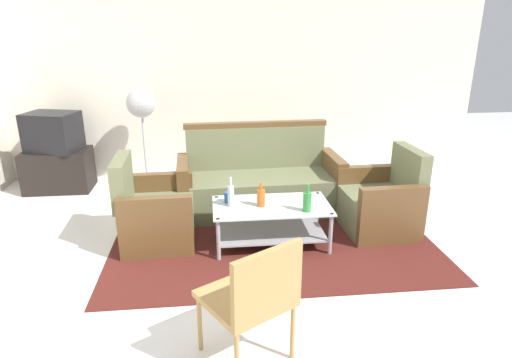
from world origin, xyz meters
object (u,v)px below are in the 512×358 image
Objects in this scene: bottle_green at (307,201)px; tv_stand at (59,170)px; wicker_chair at (254,294)px; television at (53,132)px; couch at (259,184)px; bottle_orange at (261,197)px; pedestal_fan at (141,109)px; armchair_right at (381,204)px; cup at (228,197)px; armchair_left at (155,214)px; bottle_clear at (231,195)px; coffee_table at (271,218)px.

tv_stand is (-2.79, 1.98, -0.25)m from bottle_green.
television is at bearing 92.14° from wicker_chair.
tv_stand is at bearing 92.17° from wicker_chair.
wicker_chair is (2.17, -3.35, 0.23)m from tv_stand.
couch is 0.90m from bottle_orange.
pedestal_fan is at bearing 129.92° from bottle_green.
bottle_orange is 3.01m from tv_stand.
armchair_right is 3.30× the size of bottle_green.
bottle_green reaches higher than cup.
armchair_left is at bearing 165.54° from bottle_green.
bottle_green is at bearing -22.80° from cup.
couch is 2.65m from tv_stand.
armchair_right is 2.30m from wicker_chair.
couch reaches higher than tv_stand.
bottle_clear reaches higher than bottle_green.
television is at bearing 144.67° from bottle_green.
television is at bearing -22.79° from couch.
cup is (0.71, -0.07, 0.17)m from armchair_left.
armchair_left is at bearing 29.87° from couch.
coffee_table is 0.25m from bottle_orange.
pedestal_fan is at bearing -161.71° from television.
television is (-2.10, 1.69, 0.30)m from cup.
bottle_green is 2.58× the size of cup.
television is 1.13m from pedestal_fan.
couch is 18.24× the size of cup.
wicker_chair reaches higher than bottle_green.
bottle_green is 3.43m from tv_stand.
bottle_green is at bearing -16.07° from bottle_clear.
coffee_table is 0.42m from bottle_green.
bottle_clear is at bearing 177.54° from coffee_table.
bottle_clear is at bearing 94.35° from armchair_right.
bottle_green is at bearing -50.08° from pedestal_fan.
bottle_orange reaches higher than tv_stand.
coffee_table is (0.02, -0.86, -0.04)m from couch.
bottle_clear is at bearing -60.91° from pedestal_fan.
coffee_table is at bearing 97.36° from armchair_right.
bottle_clear is at bearing 64.79° from couch.
wicker_chair is at bearing -57.06° from tv_stand.
cup is at bearing 164.05° from coffee_table.
armchair_right is (1.17, -0.66, -0.03)m from couch.
tv_stand reaches higher than coffee_table.
pedestal_fan is at bearing 76.75° from wicker_chair.
television is at bearing 63.80° from armchair_right.
tv_stand is (-3.65, 1.60, -0.03)m from armchair_right.
bottle_green is 0.32× the size of tv_stand.
bottle_orange reaches higher than cup.
tv_stand is at bearing 142.92° from bottle_orange.
pedestal_fan is (-1.70, 2.03, 0.51)m from bottle_green.
bottle_orange is at bearing -37.08° from tv_stand.
television is (-3.65, 1.60, 0.47)m from armchair_right.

